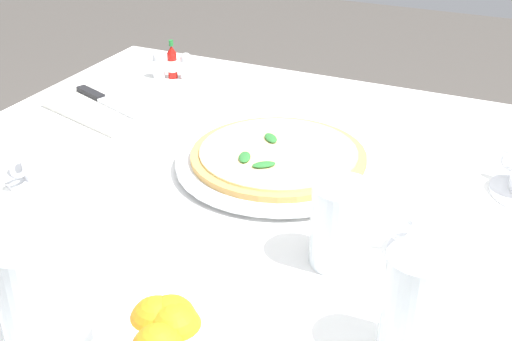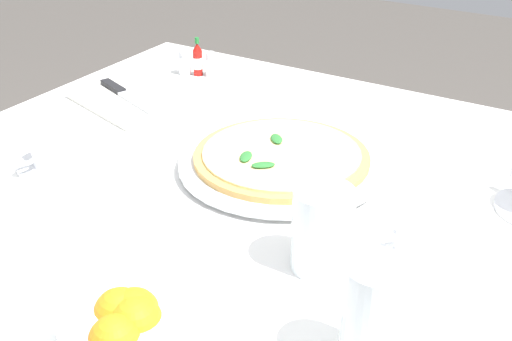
# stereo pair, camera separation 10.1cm
# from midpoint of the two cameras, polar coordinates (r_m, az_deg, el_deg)

# --- Properties ---
(dining_table) EXTENTS (1.08, 1.08, 0.73)m
(dining_table) POSITION_cam_midpoint_polar(r_m,az_deg,el_deg) (1.05, -4.72, -8.54)
(dining_table) COLOR white
(dining_table) RESTS_ON ground_plane
(pizza_plate) EXTENTS (0.33, 0.33, 0.02)m
(pizza_plate) POSITION_cam_midpoint_polar(r_m,az_deg,el_deg) (1.05, -0.81, 0.66)
(pizza_plate) COLOR white
(pizza_plate) RESTS_ON dining_table
(pizza) EXTENTS (0.28, 0.28, 0.02)m
(pizza) POSITION_cam_midpoint_polar(r_m,az_deg,el_deg) (1.04, -0.83, 1.33)
(pizza) COLOR tan
(pizza) RESTS_ON pizza_plate
(coffee_cup_right_edge) EXTENTS (0.13, 0.13, 0.06)m
(coffee_cup_right_edge) POSITION_cam_midpoint_polar(r_m,az_deg,el_deg) (0.85, 12.31, -6.01)
(coffee_cup_right_edge) COLOR white
(coffee_cup_right_edge) RESTS_ON dining_table
(coffee_cup_back_corner) EXTENTS (0.13, 0.13, 0.07)m
(coffee_cup_back_corner) POSITION_cam_midpoint_polar(r_m,az_deg,el_deg) (1.08, -20.19, 0.85)
(coffee_cup_back_corner) COLOR white
(coffee_cup_back_corner) RESTS_ON dining_table
(water_glass_left_edge) EXTENTS (0.07, 0.07, 0.12)m
(water_glass_left_edge) POSITION_cam_midpoint_polar(r_m,az_deg,el_deg) (0.69, 9.26, -12.22)
(water_glass_left_edge) COLOR white
(water_glass_left_edge) RESTS_ON dining_table
(water_glass_center_back) EXTENTS (0.07, 0.07, 0.13)m
(water_glass_center_back) POSITION_cam_midpoint_polar(r_m,az_deg,el_deg) (0.74, -22.51, -10.72)
(water_glass_center_back) COLOR white
(water_glass_center_back) RESTS_ON dining_table
(water_glass_near_right) EXTENTS (0.08, 0.08, 0.11)m
(water_glass_near_right) POSITION_cam_midpoint_polar(r_m,az_deg,el_deg) (0.82, 3.82, -5.21)
(water_glass_near_right) COLOR white
(water_glass_near_right) RESTS_ON dining_table
(napkin_folded) EXTENTS (0.25, 0.19, 0.02)m
(napkin_folded) POSITION_cam_midpoint_polar(r_m,az_deg,el_deg) (1.30, -15.04, 5.26)
(napkin_folded) COLOR white
(napkin_folded) RESTS_ON dining_table
(dinner_knife) EXTENTS (0.19, 0.09, 0.01)m
(dinner_knife) POSITION_cam_midpoint_polar(r_m,az_deg,el_deg) (1.29, -15.05, 5.80)
(dinner_knife) COLOR silver
(dinner_knife) RESTS_ON napkin_folded
(citrus_bowl) EXTENTS (0.15, 0.15, 0.07)m
(citrus_bowl) POSITION_cam_midpoint_polar(r_m,az_deg,el_deg) (0.71, -11.74, -13.87)
(citrus_bowl) COLOR white
(citrus_bowl) RESTS_ON dining_table
(hot_sauce_bottle) EXTENTS (0.02, 0.02, 0.08)m
(hot_sauce_bottle) POSITION_cam_midpoint_polar(r_m,az_deg,el_deg) (1.43, -9.26, 9.13)
(hot_sauce_bottle) COLOR #B7140F
(hot_sauce_bottle) RESTS_ON dining_table
(salt_shaker) EXTENTS (0.03, 0.03, 0.06)m
(salt_shaker) POSITION_cam_midpoint_polar(r_m,az_deg,el_deg) (1.43, -8.06, 8.78)
(salt_shaker) COLOR white
(salt_shaker) RESTS_ON dining_table
(pepper_shaker) EXTENTS (0.03, 0.03, 0.06)m
(pepper_shaker) POSITION_cam_midpoint_polar(r_m,az_deg,el_deg) (1.44, -10.39, 8.80)
(pepper_shaker) COLOR white
(pepper_shaker) RESTS_ON dining_table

